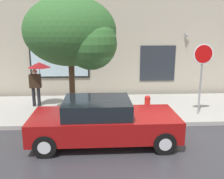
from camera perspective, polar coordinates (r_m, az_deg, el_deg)
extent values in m
plane|color=#333338|center=(8.01, 7.25, -11.34)|extent=(60.00, 60.00, 0.00)
cube|color=#A3A099|center=(10.74, 4.35, -4.28)|extent=(20.00, 4.00, 0.15)
cube|color=#B2A893|center=(12.71, 3.09, 14.17)|extent=(20.00, 0.40, 7.00)
cube|color=black|center=(12.60, -12.01, 7.59)|extent=(2.93, 0.06, 2.20)
cube|color=silver|center=(12.58, -12.03, 7.57)|extent=(2.77, 0.03, 2.04)
cube|color=#262B33|center=(12.89, 10.44, 5.94)|extent=(1.80, 0.04, 1.80)
cone|color=#99999E|center=(13.07, 16.95, 11.85)|extent=(0.22, 0.24, 0.24)
cube|color=maroon|center=(7.56, -1.74, -7.99)|extent=(4.36, 1.81, 0.64)
cube|color=black|center=(7.37, -3.46, -4.04)|extent=(1.96, 1.59, 0.46)
cylinder|color=black|center=(8.62, 9.08, -7.25)|extent=(0.64, 0.22, 0.64)
cylinder|color=silver|center=(8.62, 9.08, -7.25)|extent=(0.35, 0.24, 0.35)
cylinder|color=black|center=(7.14, 11.97, -11.94)|extent=(0.64, 0.22, 0.64)
cylinder|color=silver|center=(7.14, 11.97, -11.94)|extent=(0.35, 0.24, 0.35)
cylinder|color=black|center=(8.55, -12.97, -7.62)|extent=(0.64, 0.22, 0.64)
cylinder|color=silver|center=(8.55, -12.97, -7.62)|extent=(0.35, 0.24, 0.35)
cylinder|color=black|center=(7.05, -15.19, -12.47)|extent=(0.64, 0.22, 0.64)
cylinder|color=silver|center=(7.05, -15.19, -12.47)|extent=(0.35, 0.24, 0.35)
cylinder|color=red|center=(9.78, 8.12, -3.81)|extent=(0.22, 0.22, 0.63)
sphere|color=#AD1814|center=(9.69, 8.18, -2.04)|extent=(0.23, 0.23, 0.23)
cylinder|color=#AD1814|center=(9.62, 8.31, -3.91)|extent=(0.09, 0.12, 0.09)
cylinder|color=#AD1814|center=(9.92, 7.94, -3.36)|extent=(0.09, 0.12, 0.09)
cylinder|color=red|center=(9.87, 8.06, -5.37)|extent=(0.30, 0.30, 0.06)
cylinder|color=black|center=(11.15, -17.56, -1.64)|extent=(0.14, 0.14, 0.81)
cylinder|color=black|center=(11.10, -16.49, -1.64)|extent=(0.14, 0.14, 0.81)
cube|color=black|center=(10.97, -17.28, 1.87)|extent=(0.47, 0.22, 0.58)
sphere|color=tan|center=(10.90, -17.42, 3.91)|extent=(0.22, 0.22, 0.22)
cylinder|color=#4C4C51|center=(10.88, -16.27, 3.18)|extent=(0.02, 0.02, 0.90)
cone|color=maroon|center=(10.81, -16.43, 5.46)|extent=(0.94, 0.94, 0.22)
cylinder|color=#4C3823|center=(9.17, -9.14, 0.34)|extent=(0.21, 0.21, 2.28)
ellipsoid|color=#33662D|center=(8.94, -9.64, 13.07)|extent=(3.22, 2.74, 2.41)
sphere|color=#33662D|center=(8.50, -4.87, 10.48)|extent=(1.77, 1.77, 1.77)
cylinder|color=gray|center=(10.01, 19.75, 2.04)|extent=(0.07, 0.07, 2.69)
cylinder|color=white|center=(9.84, 20.30, 7.69)|extent=(0.76, 0.02, 0.76)
cylinder|color=red|center=(9.83, 20.34, 7.68)|extent=(0.66, 0.02, 0.66)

